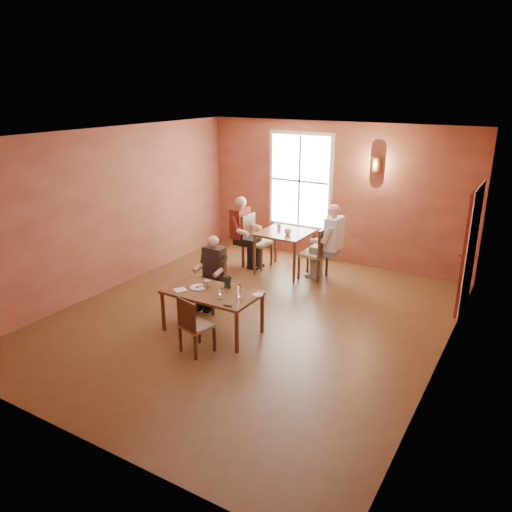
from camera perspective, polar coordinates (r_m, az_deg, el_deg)
The scene contains 30 objects.
ground at distance 8.40m, azimuth -0.70°, elevation -7.18°, with size 6.00×7.00×0.01m, color brown.
wall_back at distance 10.91m, azimuth 8.92°, elevation 7.09°, with size 6.00×0.04×3.00m, color brown.
wall_front at distance 5.37m, azimuth -20.66°, elevation -6.48°, with size 6.00×0.04×3.00m, color brown.
wall_left at distance 9.71m, azimuth -16.12°, elevation 5.11°, with size 0.04×7.00×3.00m, color brown.
wall_right at distance 6.87m, azimuth 21.19°, elevation -1.04°, with size 0.04×7.00×3.00m, color brown.
ceiling at distance 7.57m, azimuth -0.79°, elevation 13.66°, with size 6.00×7.00×0.04m, color white.
window at distance 11.14m, azimuth 5.03°, elevation 8.54°, with size 1.36×0.10×1.96m, color white.
door at distance 9.18m, azimuth 23.08°, elevation 0.63°, with size 0.12×1.04×2.10m, color maroon.
wall_sconce at distance 10.40m, azimuth 13.57°, elevation 10.15°, with size 0.16×0.16×0.28m, color brown.
main_table at distance 7.88m, azimuth -5.00°, elevation -6.34°, with size 1.45×0.82×0.68m, color brown, non-canonical shape.
chair_diner_main at distance 8.59m, azimuth -5.23°, elevation -3.47°, with size 0.38×0.38×0.86m, color #5C2814, non-canonical shape.
diner_main at distance 8.51m, azimuth -5.39°, elevation -2.43°, with size 0.49×0.49×1.22m, color black, non-canonical shape.
chair_empty at distance 7.29m, azimuth -6.80°, elevation -7.80°, with size 0.38×0.38×0.86m, color #462C13, non-canonical shape.
plate_food at distance 7.88m, azimuth -6.61°, elevation -3.55°, with size 0.27×0.27×0.03m, color silver.
sandwich at distance 7.86m, azimuth -5.64°, elevation -3.29°, with size 0.09×0.08×0.11m, color tan.
goblet_a at distance 7.54m, azimuth -1.93°, elevation -3.87°, with size 0.07×0.07×0.18m, color white, non-canonical shape.
goblet_b at distance 7.33m, azimuth -1.89°, elevation -4.59°, with size 0.07×0.07×0.18m, color white, non-canonical shape.
goblet_c at distance 7.43m, azimuth -3.99°, elevation -4.30°, with size 0.07×0.07×0.18m, color white, non-canonical shape.
menu_stand at distance 7.82m, azimuth -3.29°, elevation -2.99°, with size 0.12×0.06×0.19m, color #1D3021.
knife at distance 7.57m, azimuth -6.67°, elevation -4.66°, with size 0.19×0.01×0.00m, color white.
napkin at distance 7.86m, azimuth -8.64°, elevation -3.82°, with size 0.18×0.18×0.01m, color white.
side_plate at distance 7.57m, azimuth 0.19°, elevation -4.47°, with size 0.16×0.16×0.01m, color white.
sunglasses at distance 7.22m, azimuth -3.26°, elevation -5.69°, with size 0.12×0.04×0.02m, color black.
second_table at distance 10.32m, azimuth 3.27°, elevation 0.46°, with size 0.98×0.98×0.86m, color brown, non-canonical shape.
chair_diner_white at distance 10.02m, azimuth 6.58°, elevation 0.38°, with size 0.47×0.47×1.06m, color #402212, non-canonical shape.
diner_white at distance 9.95m, azimuth 6.78°, elevation 1.52°, with size 0.59×0.59×1.48m, color white, non-canonical shape.
chair_diner_maroon at distance 10.58m, azimuth 0.15°, elevation 1.69°, with size 0.50×0.50×1.12m, color #4F2A18, non-canonical shape.
diner_maroon at distance 10.54m, azimuth 0.01°, elevation 2.58°, with size 0.58×0.58×1.46m, color maroon, non-canonical shape.
cup_a at distance 9.99m, azimuth 3.65°, elevation 2.77°, with size 0.14×0.14×0.11m, color silver.
cup_b at distance 10.41m, azimuth 2.64°, elevation 3.41°, with size 0.11×0.11×0.10m, color silver.
Camera 1 is at (3.93, -6.44, 3.69)m, focal length 35.00 mm.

